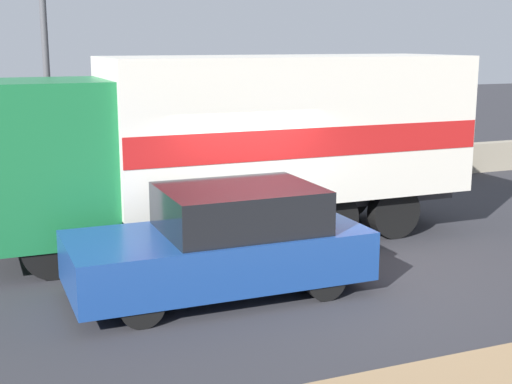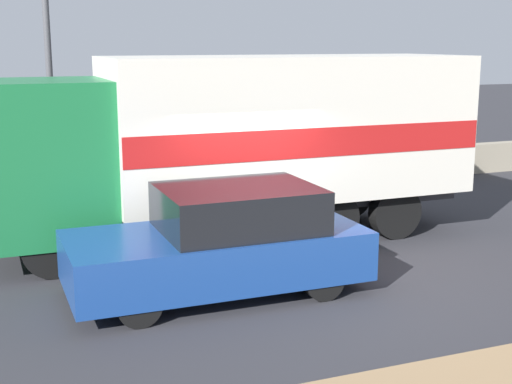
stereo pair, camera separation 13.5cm
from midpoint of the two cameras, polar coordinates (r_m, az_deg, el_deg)
name	(u,v)px [view 2 (the right image)]	position (r m, az deg, el deg)	size (l,w,h in m)	color
ground_plane	(277,284)	(10.92, 2.08, -7.36)	(80.00, 80.00, 0.00)	#2D2D33
stone_wall_backdrop	(167,181)	(16.84, -6.88, 0.90)	(60.00, 0.35, 0.81)	gray
street_lamp	(46,19)	(15.55, -16.20, 13.16)	(0.56, 0.28, 7.02)	#4C4C51
box_truck	(246,137)	(12.86, -0.48, 4.42)	(8.72, 2.42, 3.36)	#196B38
car_hatchback	(222,242)	(10.35, -2.33, -4.03)	(4.28, 1.89, 1.56)	navy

